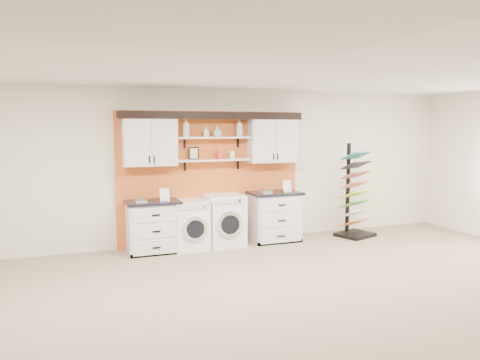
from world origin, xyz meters
name	(u,v)px	position (x,y,z in m)	size (l,w,h in m)	color
floor	(320,327)	(0.00, 0.00, 0.00)	(10.00, 10.00, 0.00)	gray
ceiling	(326,58)	(0.00, 0.00, 2.80)	(10.00, 10.00, 0.00)	white
wall_back	(210,166)	(0.00, 4.00, 1.40)	(10.00, 10.00, 0.00)	silver
accent_panel	(211,177)	(0.00, 3.96, 1.20)	(3.40, 0.07, 2.40)	#CE5C23
upper_cabinet_left	(150,141)	(-1.13, 3.79, 1.88)	(0.90, 0.35, 0.84)	silver
upper_cabinet_right	(272,140)	(1.13, 3.79, 1.88)	(0.90, 0.35, 0.84)	silver
shelf_lower	(214,160)	(0.00, 3.80, 1.53)	(1.32, 0.28, 0.03)	silver
shelf_upper	(213,138)	(0.00, 3.80, 1.93)	(1.32, 0.28, 0.03)	silver
crown_molding	(213,115)	(0.00, 3.81, 2.33)	(3.30, 0.41, 0.13)	black
picture_frame	(194,153)	(-0.35, 3.85, 1.66)	(0.18, 0.02, 0.22)	black
canister_red	(219,155)	(0.10, 3.80, 1.62)	(0.11, 0.11, 0.16)	red
canister_cream	(232,155)	(0.35, 3.80, 1.61)	(0.10, 0.10, 0.14)	silver
base_cabinet_left	(153,226)	(-1.13, 3.64, 0.44)	(0.90, 0.66, 0.88)	silver
base_cabinet_right	(275,216)	(1.13, 3.64, 0.46)	(0.94, 0.66, 0.92)	silver
washer	(190,224)	(-0.48, 3.64, 0.43)	(0.61, 0.71, 0.86)	white
dryer	(224,220)	(0.13, 3.64, 0.46)	(0.66, 0.71, 0.92)	white
sample_rack	(355,208)	(2.74, 3.44, 0.56)	(0.80, 0.73, 1.81)	black
soap_bottle_a	(186,128)	(-0.49, 3.80, 2.11)	(0.12, 0.12, 0.32)	silver
soap_bottle_b	(206,131)	(-0.14, 3.80, 2.04)	(0.08, 0.09, 0.18)	silver
soap_bottle_c	(217,131)	(0.07, 3.80, 2.04)	(0.15, 0.15, 0.19)	silver
soap_bottle_d	(239,127)	(0.49, 3.80, 2.11)	(0.13, 0.13, 0.33)	silver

